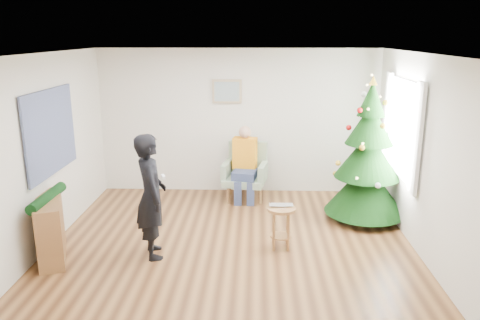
{
  "coord_description": "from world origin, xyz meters",
  "views": [
    {
      "loc": [
        0.33,
        -5.82,
        2.84
      ],
      "look_at": [
        0.1,
        0.6,
        1.1
      ],
      "focal_mm": 35.0,
      "sensor_mm": 36.0,
      "label": 1
    }
  ],
  "objects_px": {
    "armchair": "(245,179)",
    "console": "(51,228)",
    "stool": "(281,227)",
    "christmas_tree": "(368,157)",
    "standing_man": "(151,196)"
  },
  "relations": [
    {
      "from": "armchair",
      "to": "console",
      "type": "xyz_separation_m",
      "value": [
        -2.47,
        -2.35,
        0.04
      ]
    },
    {
      "from": "console",
      "to": "armchair",
      "type": "bearing_deg",
      "value": 22.04
    },
    {
      "from": "stool",
      "to": "christmas_tree",
      "type": "bearing_deg",
      "value": 38.62
    },
    {
      "from": "stool",
      "to": "standing_man",
      "type": "height_order",
      "value": "standing_man"
    },
    {
      "from": "christmas_tree",
      "to": "standing_man",
      "type": "height_order",
      "value": "christmas_tree"
    },
    {
      "from": "standing_man",
      "to": "stool",
      "type": "bearing_deg",
      "value": -100.64
    },
    {
      "from": "christmas_tree",
      "to": "console",
      "type": "height_order",
      "value": "christmas_tree"
    },
    {
      "from": "armchair",
      "to": "standing_man",
      "type": "bearing_deg",
      "value": -107.33
    },
    {
      "from": "christmas_tree",
      "to": "armchair",
      "type": "relative_size",
      "value": 2.26
    },
    {
      "from": "armchair",
      "to": "standing_man",
      "type": "height_order",
      "value": "standing_man"
    },
    {
      "from": "christmas_tree",
      "to": "console",
      "type": "xyz_separation_m",
      "value": [
        -4.37,
        -1.46,
        -0.61
      ]
    },
    {
      "from": "armchair",
      "to": "stool",
      "type": "bearing_deg",
      "value": -65.09
    },
    {
      "from": "armchair",
      "to": "standing_man",
      "type": "relative_size",
      "value": 0.6
    },
    {
      "from": "christmas_tree",
      "to": "standing_man",
      "type": "xyz_separation_m",
      "value": [
        -3.06,
        -1.36,
        -0.19
      ]
    },
    {
      "from": "stool",
      "to": "console",
      "type": "relative_size",
      "value": 0.59
    }
  ]
}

